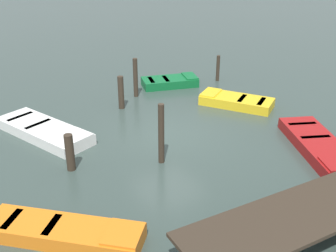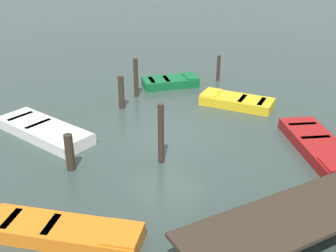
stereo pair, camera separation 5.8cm
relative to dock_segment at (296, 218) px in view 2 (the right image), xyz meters
name	(u,v)px [view 2 (the right image)]	position (x,y,z in m)	size (l,w,h in m)	color
ground_plane	(168,134)	(-1.11, -6.78, -0.85)	(80.00, 80.00, 0.00)	#33423D
dock_segment	(296,218)	(0.00, 0.00, 0.00)	(6.21, 2.47, 0.95)	#33281E
rowboat_green	(171,82)	(-4.40, -11.19, -0.63)	(2.94, 2.11, 0.46)	#0F602D
rowboat_yellow	(236,101)	(-5.22, -7.39, -0.63)	(2.62, 3.33, 0.46)	gold
rowboat_white	(44,130)	(2.72, -9.37, -0.63)	(2.55, 4.41, 0.46)	silver
rowboat_orange	(64,232)	(4.40, -3.44, -0.63)	(3.48, 3.65, 0.46)	orange
rowboat_red	(319,146)	(-4.60, -2.63, -0.63)	(3.17, 4.27, 0.46)	maroon
mooring_piling_far_right	(218,68)	(-6.86, -10.44, -0.19)	(0.17, 0.17, 1.32)	#33281E
mooring_piling_center	(121,92)	(-0.98, -10.06, -0.12)	(0.25, 0.25, 1.45)	#33281E
mooring_piling_near_left	(161,134)	(0.28, -5.21, 0.19)	(0.20, 0.20, 2.07)	#33281E
mooring_piling_mid_left	(136,78)	(-2.25, -10.94, 0.06)	(0.21, 0.21, 1.81)	#33281E
mooring_piling_far_left	(70,152)	(2.91, -6.50, -0.23)	(0.28, 0.28, 1.24)	#33281E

